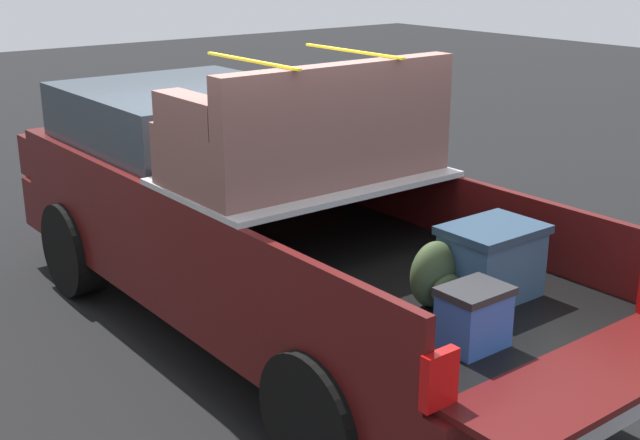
{
  "coord_description": "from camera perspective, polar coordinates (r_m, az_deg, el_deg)",
  "views": [
    {
      "loc": [
        -4.98,
        3.41,
        2.92
      ],
      "look_at": [
        -0.6,
        0.0,
        1.1
      ],
      "focal_mm": 46.92,
      "sensor_mm": 36.0,
      "label": 1
    }
  ],
  "objects": [
    {
      "name": "pickup_truck",
      "position": [
        6.63,
        -5.04,
        0.79
      ],
      "size": [
        6.05,
        2.06,
        2.23
      ],
      "color": "#470F0F",
      "rests_on": "ground_plane"
    },
    {
      "name": "ground_plane",
      "position": [
        6.7,
        -3.18,
        -7.69
      ],
      "size": [
        40.0,
        40.0,
        0.0
      ],
      "primitive_type": "plane",
      "color": "black"
    }
  ]
}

